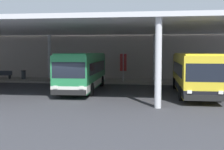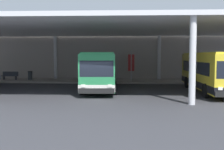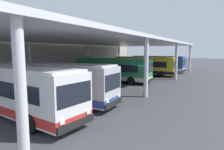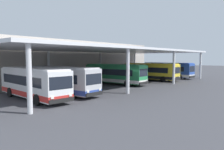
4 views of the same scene
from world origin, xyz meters
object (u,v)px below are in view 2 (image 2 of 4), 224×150
at_px(bus_far_bay, 210,72).
at_px(bus_middle_bay, 100,70).
at_px(trash_bin, 30,75).
at_px(banner_sign, 131,64).
at_px(bench_waiting, 10,75).

bearing_deg(bus_far_bay, bus_middle_bay, 172.33).
distance_m(trash_bin, banner_sign, 11.66).
relative_size(bench_waiting, banner_sign, 0.56).
bearing_deg(trash_bin, bench_waiting, -178.78).
distance_m(bus_far_bay, banner_sign, 9.79).
height_order(bus_far_bay, banner_sign, banner_sign).
distance_m(bench_waiting, banner_sign, 13.97).
xyz_separation_m(bus_middle_bay, bus_far_bay, (9.00, -1.21, 0.00)).
height_order(bus_middle_bay, banner_sign, banner_sign).
xyz_separation_m(bench_waiting, banner_sign, (13.88, -0.88, 1.32)).
height_order(bus_far_bay, bench_waiting, bus_far_bay).
bearing_deg(bus_far_bay, banner_sign, 129.21).
xyz_separation_m(bus_far_bay, trash_bin, (-17.73, 8.51, -0.98)).
height_order(bus_middle_bay, bus_far_bay, same).
bearing_deg(bench_waiting, bus_middle_bay, -33.22).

